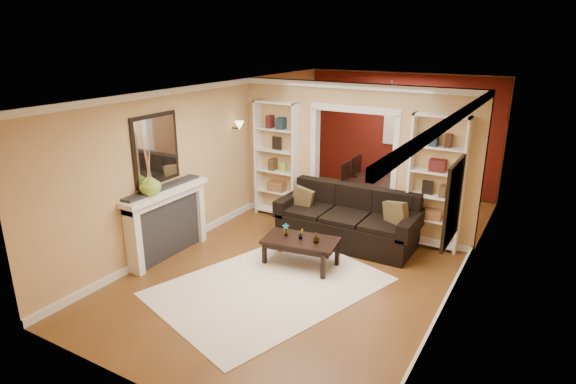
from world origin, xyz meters
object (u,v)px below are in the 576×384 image
Objects in this scene: coffee_table at (301,252)px; bookshelf_right at (436,183)px; sofa at (347,217)px; fireplace at (168,223)px; bookshelf_left at (277,160)px; dining_table at (385,190)px.

bookshelf_right is at bearing 38.46° from coffee_table.
coffee_table is 2.54m from bookshelf_right.
fireplace reaches higher than sofa.
sofa is 1.06× the size of bookshelf_left.
dining_table is (0.17, 3.51, 0.08)m from coffee_table.
dining_table reaches higher than coffee_table.
bookshelf_left reaches higher than sofa.
bookshelf_right reaches higher than sofa.
sofa is 2.36m from dining_table.
bookshelf_left is 1.33× the size of dining_table.
bookshelf_right is at bearing 23.66° from sofa.
bookshelf_left is 1.00× the size of bookshelf_right.
sofa reaches higher than dining_table.
dining_table is at bearing 62.96° from fireplace.
sofa is at bearing -156.34° from bookshelf_right.
bookshelf_right is (1.32, 0.58, 0.67)m from sofa.
bookshelf_left reaches higher than dining_table.
bookshelf_left is at bearing 161.91° from sofa.
bookshelf_right is at bearing 34.80° from fireplace.
bookshelf_right reaches higher than dining_table.
fireplace is at bearing -102.05° from bookshelf_left.
bookshelf_left is 2.57m from dining_table.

